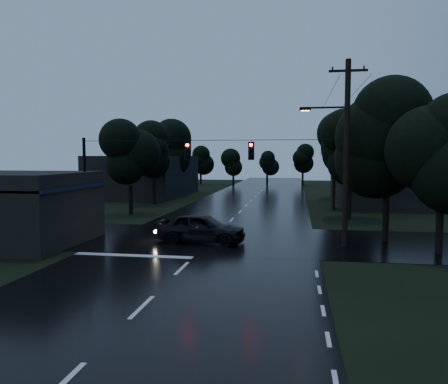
# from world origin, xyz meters

# --- Properties ---
(ground) EXTENTS (160.00, 160.00, 0.00)m
(ground) POSITION_xyz_m (0.00, 0.00, 0.00)
(ground) COLOR black
(ground) RESTS_ON ground
(main_road) EXTENTS (12.00, 120.00, 0.02)m
(main_road) POSITION_xyz_m (0.00, 30.00, 0.00)
(main_road) COLOR black
(main_road) RESTS_ON ground
(cross_street) EXTENTS (60.00, 9.00, 0.02)m
(cross_street) POSITION_xyz_m (0.00, 12.00, 0.00)
(cross_street) COLOR black
(cross_street) RESTS_ON ground
(building_far_right) EXTENTS (10.00, 14.00, 4.40)m
(building_far_right) POSITION_xyz_m (14.00, 34.00, 2.20)
(building_far_right) COLOR black
(building_far_right) RESTS_ON ground
(building_far_left) EXTENTS (10.00, 16.00, 5.00)m
(building_far_left) POSITION_xyz_m (-14.00, 40.00, 2.50)
(building_far_left) COLOR black
(building_far_left) RESTS_ON ground
(utility_pole_main) EXTENTS (3.50, 0.30, 10.00)m
(utility_pole_main) POSITION_xyz_m (7.41, 11.00, 5.26)
(utility_pole_main) COLOR black
(utility_pole_main) RESTS_ON ground
(utility_pole_far) EXTENTS (2.00, 0.30, 7.50)m
(utility_pole_far) POSITION_xyz_m (8.30, 28.00, 3.88)
(utility_pole_far) COLOR black
(utility_pole_far) RESTS_ON ground
(anchor_pole_left) EXTENTS (0.18, 0.18, 6.00)m
(anchor_pole_left) POSITION_xyz_m (-7.50, 11.00, 3.00)
(anchor_pole_left) COLOR black
(anchor_pole_left) RESTS_ON ground
(span_signals) EXTENTS (15.00, 0.37, 1.12)m
(span_signals) POSITION_xyz_m (0.56, 10.99, 5.24)
(span_signals) COLOR black
(span_signals) RESTS_ON ground
(tree_corner_near) EXTENTS (4.48, 4.48, 9.44)m
(tree_corner_near) POSITION_xyz_m (10.00, 13.00, 5.99)
(tree_corner_near) COLOR black
(tree_corner_near) RESTS_ON ground
(tree_corner_far) EXTENTS (3.92, 3.92, 8.26)m
(tree_corner_far) POSITION_xyz_m (12.00, 10.00, 5.24)
(tree_corner_far) COLOR black
(tree_corner_far) RESTS_ON ground
(tree_left_a) EXTENTS (3.92, 3.92, 8.26)m
(tree_left_a) POSITION_xyz_m (-9.00, 22.00, 5.24)
(tree_left_a) COLOR black
(tree_left_a) RESTS_ON ground
(tree_left_b) EXTENTS (4.20, 4.20, 8.85)m
(tree_left_b) POSITION_xyz_m (-9.60, 30.00, 5.62)
(tree_left_b) COLOR black
(tree_left_b) RESTS_ON ground
(tree_left_c) EXTENTS (4.48, 4.48, 9.44)m
(tree_left_c) POSITION_xyz_m (-10.20, 40.00, 5.99)
(tree_left_c) COLOR black
(tree_left_c) RESTS_ON ground
(tree_right_a) EXTENTS (4.20, 4.20, 8.85)m
(tree_right_a) POSITION_xyz_m (9.00, 22.00, 5.62)
(tree_right_a) COLOR black
(tree_right_a) RESTS_ON ground
(tree_right_b) EXTENTS (4.48, 4.48, 9.44)m
(tree_right_b) POSITION_xyz_m (9.60, 30.00, 5.99)
(tree_right_b) COLOR black
(tree_right_b) RESTS_ON ground
(tree_right_c) EXTENTS (4.76, 4.76, 10.03)m
(tree_right_c) POSITION_xyz_m (10.20, 40.00, 6.37)
(tree_right_c) COLOR black
(tree_right_c) RESTS_ON ground
(car) EXTENTS (5.16, 2.36, 1.72)m
(car) POSITION_xyz_m (-0.42, 10.83, 0.86)
(car) COLOR black
(car) RESTS_ON ground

